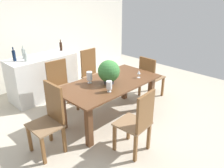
# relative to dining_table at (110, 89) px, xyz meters

# --- Properties ---
(ground_plane) EXTENTS (7.04, 7.04, 0.00)m
(ground_plane) POSITION_rel_dining_table_xyz_m (0.00, 0.03, -0.61)
(ground_plane) COLOR #BCB29E
(back_wall) EXTENTS (6.40, 0.10, 2.60)m
(back_wall) POSITION_rel_dining_table_xyz_m (0.00, 2.63, 0.69)
(back_wall) COLOR silver
(back_wall) RESTS_ON ground
(dining_table) EXTENTS (1.90, 0.97, 0.75)m
(dining_table) POSITION_rel_dining_table_xyz_m (0.00, 0.00, 0.00)
(dining_table) COLOR brown
(dining_table) RESTS_ON ground
(chair_far_right) EXTENTS (0.44, 0.48, 1.08)m
(chair_far_right) POSITION_rel_dining_table_xyz_m (0.43, 1.00, -0.03)
(chair_far_right) COLOR brown
(chair_far_right) RESTS_ON ground
(chair_foot_end) EXTENTS (0.46, 0.46, 0.95)m
(chair_foot_end) POSITION_rel_dining_table_xyz_m (1.26, 0.00, -0.08)
(chair_foot_end) COLOR brown
(chair_foot_end) RESTS_ON ground
(chair_head_end) EXTENTS (0.43, 0.47, 1.07)m
(chair_head_end) POSITION_rel_dining_table_xyz_m (-1.25, -0.00, -0.02)
(chair_head_end) COLOR brown
(chair_head_end) RESTS_ON ground
(chair_far_left) EXTENTS (0.51, 0.49, 1.01)m
(chair_far_left) POSITION_rel_dining_table_xyz_m (-0.42, 0.99, -0.05)
(chair_far_left) COLOR brown
(chair_far_left) RESTS_ON ground
(chair_near_left) EXTENTS (0.47, 0.49, 1.02)m
(chair_near_left) POSITION_rel_dining_table_xyz_m (-0.42, -0.99, -0.05)
(chair_near_left) COLOR brown
(chair_near_left) RESTS_ON ground
(flower_centerpiece) EXTENTS (0.39, 0.39, 0.43)m
(flower_centerpiece) POSITION_rel_dining_table_xyz_m (-0.05, -0.03, 0.36)
(flower_centerpiece) COLOR #333338
(flower_centerpiece) RESTS_ON dining_table
(crystal_vase_left) EXTENTS (0.10, 0.10, 0.19)m
(crystal_vase_left) POSITION_rel_dining_table_xyz_m (-0.30, -0.28, 0.25)
(crystal_vase_left) COLOR silver
(crystal_vase_left) RESTS_ON dining_table
(crystal_vase_center_near) EXTENTS (0.10, 0.10, 0.21)m
(crystal_vase_center_near) POSITION_rel_dining_table_xyz_m (-0.28, 0.23, 0.26)
(crystal_vase_center_near) COLOR silver
(crystal_vase_center_near) RESTS_ON dining_table
(wine_glass) EXTENTS (0.06, 0.06, 0.15)m
(wine_glass) POSITION_rel_dining_table_xyz_m (0.54, -0.24, 0.24)
(wine_glass) COLOR silver
(wine_glass) RESTS_ON dining_table
(kitchen_counter) EXTENTS (1.47, 0.64, 0.94)m
(kitchen_counter) POSITION_rel_dining_table_xyz_m (-0.36, 1.76, -0.14)
(kitchen_counter) COLOR silver
(kitchen_counter) RESTS_ON ground
(wine_bottle_clear) EXTENTS (0.06, 0.06, 0.26)m
(wine_bottle_clear) POSITION_rel_dining_table_xyz_m (0.25, 1.88, 0.43)
(wine_bottle_clear) COLOR black
(wine_bottle_clear) RESTS_ON kitchen_counter
(wine_bottle_dark) EXTENTS (0.06, 0.06, 0.27)m
(wine_bottle_dark) POSITION_rel_dining_table_xyz_m (-0.67, 1.88, 0.44)
(wine_bottle_dark) COLOR #B2BFB7
(wine_bottle_dark) RESTS_ON kitchen_counter
(wine_bottle_amber) EXTENTS (0.07, 0.07, 0.29)m
(wine_bottle_amber) POSITION_rel_dining_table_xyz_m (-0.89, 1.85, 0.45)
(wine_bottle_amber) COLOR #0F1E38
(wine_bottle_amber) RESTS_ON kitchen_counter
(wine_bottle_tall) EXTENTS (0.07, 0.07, 0.25)m
(wine_bottle_tall) POSITION_rel_dining_table_xyz_m (-0.73, 1.67, 0.42)
(wine_bottle_tall) COLOR #B2BFB7
(wine_bottle_tall) RESTS_ON kitchen_counter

